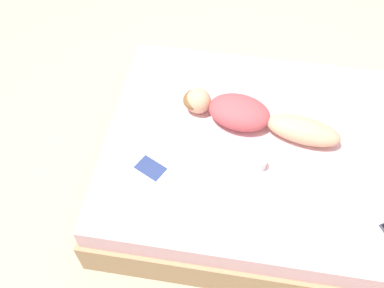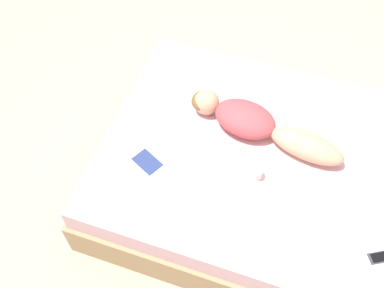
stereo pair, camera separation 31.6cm
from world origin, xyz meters
name	(u,v)px [view 2 (the right image)]	position (x,y,z in m)	size (l,w,h in m)	color
ground_plane	(254,191)	(0.00, 0.00, 0.00)	(12.00, 12.00, 0.00)	#B7A88E
bed	(258,174)	(0.00, 0.00, 0.26)	(1.84, 2.31, 0.53)	tan
person	(257,124)	(0.18, 0.09, 0.62)	(0.44, 1.19, 0.19)	tan
open_magazine	(137,170)	(-0.42, 0.79, 0.54)	(0.49, 0.44, 0.01)	white
coffee_mug	(257,173)	(-0.20, 0.00, 0.57)	(0.12, 0.08, 0.08)	white
cell_phone	(382,257)	(-0.51, -0.87, 0.54)	(0.14, 0.17, 0.01)	#333842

